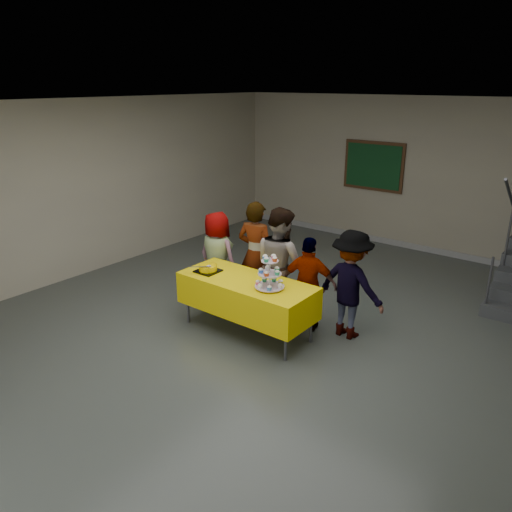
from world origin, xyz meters
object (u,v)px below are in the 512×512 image
Objects in this scene: bear_cake at (208,268)px; schoolchild_e at (351,284)px; schoolchild_a at (217,257)px; schoolchild_d at (309,285)px; cupcake_stand at (270,276)px; bake_table at (247,295)px; schoolchild_c at (280,265)px; noticeboard at (373,166)px; schoolchild_b at (256,254)px.

schoolchild_e is (1.74, 0.87, -0.09)m from bear_cake.
schoolchild_d is at bearing -179.79° from schoolchild_a.
cupcake_stand is 0.72m from schoolchild_d.
cupcake_stand is at bearing -5.80° from bake_table.
schoolchild_c reaches higher than schoolchild_a.
schoolchild_a is at bearing 10.96° from schoolchild_e.
noticeboard is (0.49, 4.27, 0.89)m from schoolchild_a.
schoolchild_b is 1.23× the size of schoolchild_d.
noticeboard is at bearing 89.32° from bear_cake.
cupcake_stand is at bearing 55.67° from schoolchild_d.
schoolchild_e is (2.17, 0.21, 0.03)m from schoolchild_a.
schoolchild_a is 0.63m from schoolchild_b.
schoolchild_c is at bearing -21.92° from schoolchild_d.
schoolchild_c is 4.33m from noticeboard.
schoolchild_c is (0.71, 0.72, -0.00)m from bear_cake.
schoolchild_b is 1.59m from schoolchild_e.
bake_table is at bearing 40.11° from schoolchild_e.
schoolchild_b is at bearing -160.55° from schoolchild_a.
schoolchild_e is (0.53, 0.19, 0.07)m from schoolchild_d.
schoolchild_b is at bearing 120.31° from bake_table.
schoolchild_d is (1.21, 0.68, -0.17)m from bear_cake.
schoolchild_c is at bearing 81.10° from bake_table.
bear_cake is at bearing -90.68° from noticeboard.
schoolchild_a is 0.96× the size of schoolchild_e.
cupcake_stand is at bearing 2.89° from bear_cake.
schoolchild_c reaches higher than schoolchild_d.
cupcake_stand is 0.27× the size of schoolchild_b.
schoolchild_a is at bearing 22.83° from schoolchild_c.
schoolchild_e reaches higher than bear_cake.
noticeboard is (-0.65, 4.21, 0.78)m from schoolchild_c.
bear_cake is at bearing 32.06° from schoolchild_e.
schoolchild_b is 4.13m from noticeboard.
schoolchild_e is 4.47m from noticeboard.
bear_cake is 0.25× the size of schoolchild_a.
schoolchild_b reaches higher than schoolchild_a.
schoolchild_e is (1.03, 0.15, -0.09)m from schoolchild_c.
cupcake_stand is 0.27× the size of schoolchild_c.
schoolchild_e is at bearing -177.74° from schoolchild_d.
schoolchild_e is at bearing 48.82° from cupcake_stand.
noticeboard reaches higher than schoolchild_a.
cupcake_stand is 1.11m from schoolchild_e.
schoolchild_b reaches higher than bake_table.
schoolchild_b is (-0.46, 0.78, 0.26)m from bake_table.
cupcake_stand is at bearing 54.21° from schoolchild_e.
bear_cake is 4.99m from noticeboard.
bake_table is 0.56m from cupcake_stand.
bake_table is 1.20m from schoolchild_a.
noticeboard is (-1.68, 4.06, 0.86)m from schoolchild_e.
schoolchild_d is at bearing -74.80° from noticeboard.
cupcake_stand is 0.75m from schoolchild_c.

